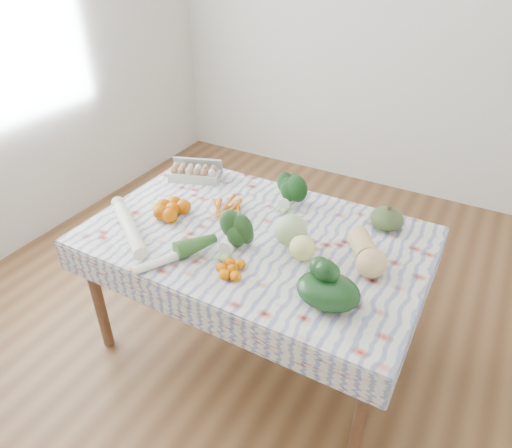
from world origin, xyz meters
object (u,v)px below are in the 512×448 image
object	(u,v)px
grapefruit	(302,248)
dining_table	(256,247)
butternut_squash	(367,251)
egg_carton	(194,174)
kabocha_squash	(387,219)
cabbage	(291,231)

from	to	relation	value
grapefruit	dining_table	bearing A→B (deg)	165.86
butternut_squash	grapefruit	bearing A→B (deg)	169.39
dining_table	egg_carton	xyz separation A→B (m)	(-0.60, 0.31, 0.12)
egg_carton	butternut_squash	bearing A→B (deg)	-33.71
kabocha_squash	egg_carton	bearing A→B (deg)	-177.33
cabbage	butternut_squash	bearing A→B (deg)	5.41
egg_carton	butternut_squash	distance (m)	1.18
dining_table	cabbage	xyz separation A→B (m)	(0.19, 0.00, 0.16)
kabocha_squash	grapefruit	size ratio (longest dim) A/B	1.40
kabocha_squash	butternut_squash	world-z (taller)	butternut_squash
egg_carton	grapefruit	size ratio (longest dim) A/B	2.52
dining_table	cabbage	distance (m)	0.25
egg_carton	dining_table	bearing A→B (deg)	-47.86
dining_table	butternut_squash	xyz separation A→B (m)	(0.55, 0.04, 0.15)
egg_carton	kabocha_squash	xyz separation A→B (m)	(1.15, 0.05, 0.01)
dining_table	egg_carton	world-z (taller)	egg_carton
egg_carton	grapefruit	distance (m)	0.96
butternut_squash	cabbage	bearing A→B (deg)	152.51
kabocha_squash	grapefruit	world-z (taller)	grapefruit
egg_carton	butternut_squash	world-z (taller)	butternut_squash
dining_table	butternut_squash	size ratio (longest dim) A/B	5.49
dining_table	cabbage	size ratio (longest dim) A/B	10.13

